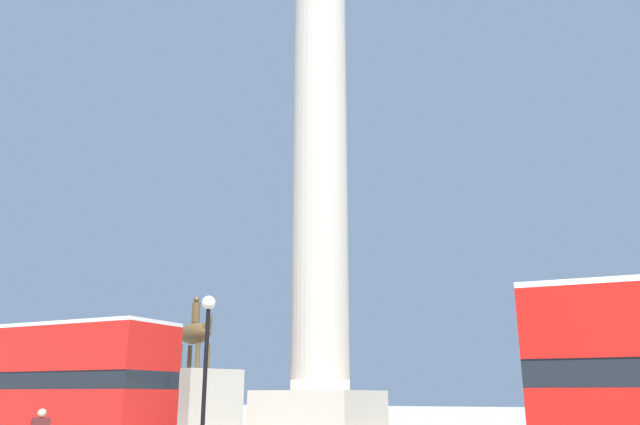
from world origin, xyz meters
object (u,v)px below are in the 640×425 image
object	(u,v)px
bus_b	(26,384)
street_lamp	(206,359)
monument_column	(320,232)
equestrian_statue	(191,402)

from	to	relation	value
bus_b	street_lamp	xyz separation A→B (m)	(6.29, 1.83, 0.78)
monument_column	street_lamp	xyz separation A→B (m)	(-3.45, -1.51, -4.26)
bus_b	equestrian_statue	size ratio (longest dim) A/B	1.78
bus_b	equestrian_statue	xyz separation A→B (m)	(1.36, 7.26, -0.62)
monument_column	equestrian_statue	distance (m)	10.85
bus_b	equestrian_statue	bearing A→B (deg)	77.24
equestrian_statue	street_lamp	size ratio (longest dim) A/B	1.20
bus_b	street_lamp	bearing A→B (deg)	14.08
monument_column	equestrian_statue	xyz separation A→B (m)	(-8.38, 3.93, -5.66)
bus_b	equestrian_statue	distance (m)	7.42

